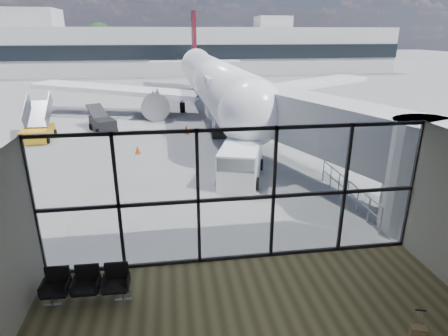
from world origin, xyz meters
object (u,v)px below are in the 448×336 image
object	(u,v)px
mobile_stairs	(38,131)
service_van	(241,162)
belt_loader	(102,123)
seating_row	(87,282)
airliner	(211,79)
suitcase	(417,336)

from	to	relation	value
mobile_stairs	service_van	bearing A→B (deg)	-39.25
mobile_stairs	belt_loader	bearing A→B (deg)	22.63
seating_row	airliner	world-z (taller)	airliner
belt_loader	mobile_stairs	size ratio (longest dim) A/B	1.13
suitcase	mobile_stairs	size ratio (longest dim) A/B	0.28
airliner	belt_loader	world-z (taller)	airliner
seating_row	service_van	distance (m)	10.37
seating_row	belt_loader	size ratio (longest dim) A/B	0.58
seating_row	airliner	bearing A→B (deg)	78.04
airliner	service_van	world-z (taller)	airliner
airliner	mobile_stairs	bearing A→B (deg)	-146.65
seating_row	belt_loader	world-z (taller)	belt_loader
suitcase	airliner	bearing A→B (deg)	111.05
airliner	service_van	size ratio (longest dim) A/B	8.31
seating_row	suitcase	distance (m)	8.60
service_van	mobile_stairs	world-z (taller)	mobile_stairs
seating_row	mobile_stairs	distance (m)	19.21
seating_row	airliner	distance (m)	28.03
suitcase	service_van	size ratio (longest dim) A/B	0.21
airliner	belt_loader	distance (m)	11.94
suitcase	airliner	size ratio (longest dim) A/B	0.03
airliner	service_van	distance (m)	18.78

